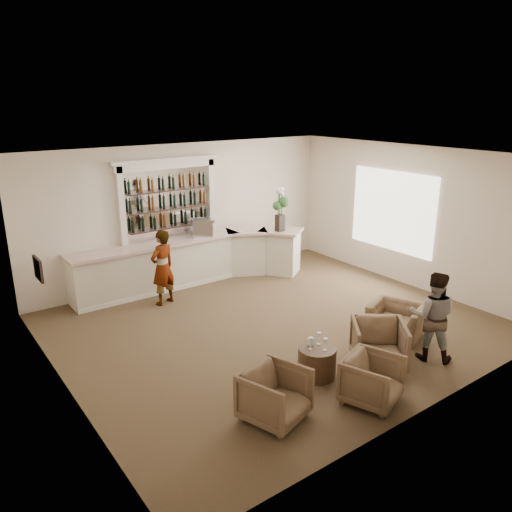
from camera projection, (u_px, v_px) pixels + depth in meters
The scene contains 19 objects.
ground at pixel (275, 325), 9.90m from camera, with size 8.00×8.00×0.00m, color brown.
room_shell at pixel (260, 202), 9.83m from camera, with size 8.04×7.02×3.32m.
bar_counter at pixel (192, 261), 11.94m from camera, with size 5.72×1.80×1.14m.
back_bar_alcove at pixel (168, 200), 11.62m from camera, with size 2.64×0.25×3.00m.
cocktail_table at pixel (317, 362), 8.01m from camera, with size 0.62×0.62×0.50m, color #49301F.
sommelier at pixel (163, 267), 10.69m from camera, with size 0.61×0.40×1.66m, color gray.
guest at pixel (433, 316), 8.40m from camera, with size 0.76×0.60×1.57m, color gray.
armchair_left at pixel (275, 395), 6.89m from camera, with size 0.81×0.83×0.76m, color brown.
armchair_center at pixel (372, 380), 7.29m from camera, with size 0.77×0.79×0.72m, color brown.
armchair_right at pixel (379, 345), 8.26m from camera, with size 0.84×0.87×0.79m, color brown.
armchair_far at pixel (396, 320), 9.37m from camera, with size 0.96×0.84×0.63m, color brown.
espresso_machine at pixel (202, 227), 11.90m from camera, with size 0.47×0.40×0.42m, color silver.
flower_vase at pixel (280, 207), 12.21m from camera, with size 0.29×0.29×1.09m.
wine_glass_bar_left at pixel (207, 231), 11.94m from camera, with size 0.07×0.07×0.21m, color white, non-canonical shape.
wine_glass_bar_right at pixel (209, 231), 12.01m from camera, with size 0.07×0.07×0.21m, color white, non-canonical shape.
wine_glass_tbl_a at pixel (311, 343), 7.86m from camera, with size 0.07×0.07×0.21m, color white, non-canonical shape.
wine_glass_tbl_b at pixel (319, 338), 8.02m from camera, with size 0.07×0.07×0.21m, color white, non-canonical shape.
wine_glass_tbl_c at pixel (325, 344), 7.83m from camera, with size 0.07×0.07×0.21m, color white, non-canonical shape.
napkin_holder at pixel (311, 342), 8.02m from camera, with size 0.08×0.08×0.12m, color white.
Camera 1 is at (-5.62, -7.06, 4.30)m, focal length 35.00 mm.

